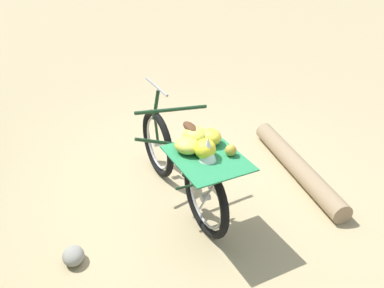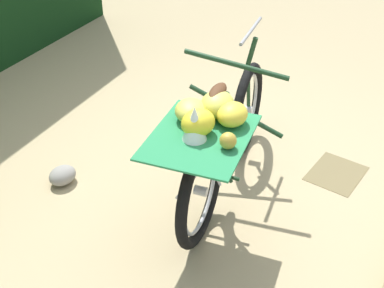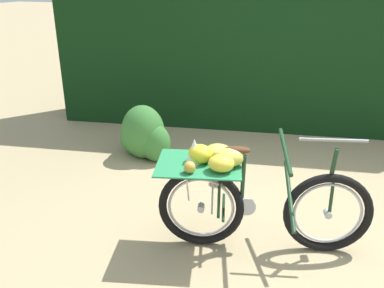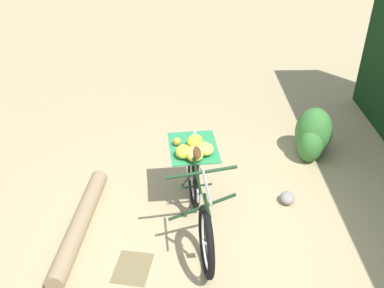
{
  "view_description": "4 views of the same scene",
  "coord_description": "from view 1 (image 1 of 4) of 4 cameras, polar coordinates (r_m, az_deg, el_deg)",
  "views": [
    {
      "loc": [
        3.3,
        -0.27,
        2.5
      ],
      "look_at": [
        0.63,
        0.28,
        0.95
      ],
      "focal_mm": 38.54,
      "sensor_mm": 36.0,
      "label": 1
    },
    {
      "loc": [
        2.51,
        1.78,
        2.34
      ],
      "look_at": [
        0.71,
        0.47,
        0.82
      ],
      "focal_mm": 47.25,
      "sensor_mm": 36.0,
      "label": 2
    },
    {
      "loc": [
        -0.41,
        3.21,
        2.17
      ],
      "look_at": [
        0.66,
        0.34,
        0.9
      ],
      "focal_mm": 37.75,
      "sensor_mm": 36.0,
      "label": 3
    },
    {
      "loc": [
        -3.52,
        -0.19,
        3.5
      ],
      "look_at": [
        0.6,
        0.44,
        0.8
      ],
      "focal_mm": 40.91,
      "sensor_mm": 36.0,
      "label": 4
    }
  ],
  "objects": [
    {
      "name": "ground_plane",
      "position": [
        4.15,
        -5.66,
        -7.63
      ],
      "size": [
        60.0,
        60.0,
        0.0
      ],
      "primitive_type": "plane",
      "color": "tan"
    },
    {
      "name": "bicycle",
      "position": [
        3.75,
        -0.98,
        -2.41
      ],
      "size": [
        1.79,
        0.89,
        1.03
      ],
      "rotation": [
        0.0,
        0.0,
        -2.87
      ],
      "color": "black",
      "rests_on": "ground_plane"
    },
    {
      "name": "fallen_log",
      "position": [
        4.58,
        14.34,
        -2.99
      ],
      "size": [
        1.73,
        0.33,
        0.2
      ],
      "primitive_type": "cylinder",
      "rotation": [
        0.0,
        1.57,
        0.07
      ],
      "color": "#937A5B",
      "rests_on": "ground_plane"
    },
    {
      "name": "path_stone",
      "position": [
        3.59,
        -16.1,
        -14.64
      ],
      "size": [
        0.21,
        0.17,
        0.13
      ],
      "primitive_type": "ellipsoid",
      "color": "gray",
      "rests_on": "ground_plane"
    },
    {
      "name": "leaf_litter_patch",
      "position": [
        4.76,
        4.05,
        -2.13
      ],
      "size": [
        0.44,
        0.36,
        0.01
      ],
      "primitive_type": "cube",
      "color": "olive",
      "rests_on": "ground_plane"
    }
  ]
}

